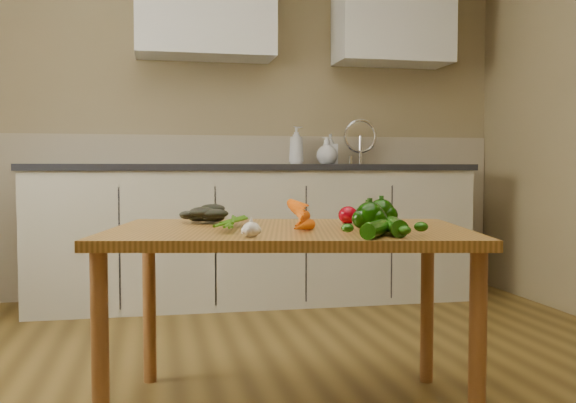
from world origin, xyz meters
The scene contains 18 objects.
room centered at (0.00, 0.17, 1.25)m, with size 4.04×5.04×2.64m.
counter_run centered at (0.21, 2.19, 0.46)m, with size 2.84×0.64×1.14m.
upper_cabinets centered at (0.51, 2.32, 1.95)m, with size 2.15×0.35×0.70m.
table centered at (0.03, 0.25, 0.59)m, with size 1.38×1.03×0.67m.
soap_bottle_a centered at (0.52, 2.36, 1.03)m, with size 0.10×0.10×0.26m, color silver.
soap_bottle_b centered at (0.75, 2.33, 1.01)m, with size 0.09×0.10×0.21m, color silver.
soap_bottle_c centered at (0.72, 2.28, 0.99)m, with size 0.14×0.14×0.18m, color silver.
carrot_bunch centered at (-0.01, 0.23, 0.70)m, with size 0.23×0.18×0.06m, color #EC5A05, non-canonical shape.
leafy_greens centered at (-0.25, 0.50, 0.71)m, with size 0.18×0.16×0.09m, color black, non-canonical shape.
garlic_bulb centered at (-0.15, -0.03, 0.69)m, with size 0.06×0.06×0.05m, color silver.
pepper_a centered at (0.30, 0.19, 0.71)m, with size 0.09×0.09×0.09m, color black.
pepper_b centered at (0.35, 0.20, 0.71)m, with size 0.10×0.10×0.10m, color black.
pepper_c centered at (0.26, 0.05, 0.71)m, with size 0.10×0.10×0.10m, color black.
tomato_a centered at (0.28, 0.36, 0.70)m, with size 0.07×0.07×0.07m, color #97020F.
tomato_b centered at (0.35, 0.34, 0.70)m, with size 0.08×0.08×0.07m, color #DA5605.
tomato_c centered at (0.41, 0.32, 0.70)m, with size 0.08×0.08×0.07m, color #DA5605.
zucchini_a centered at (0.30, -0.07, 0.69)m, with size 0.06×0.06×0.16m, color #144607.
zucchini_b centered at (0.22, -0.10, 0.69)m, with size 0.05×0.05×0.18m, color #144607.
Camera 1 is at (-0.43, -1.95, 0.88)m, focal length 40.00 mm.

